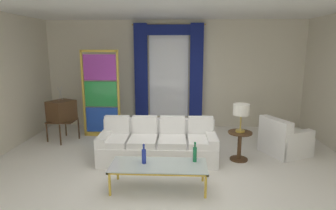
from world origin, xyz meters
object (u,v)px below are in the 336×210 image
(coffee_table, at_px, (159,166))
(bottle_blue_decanter, at_px, (144,155))
(couch_white_long, at_px, (158,145))
(round_side_table, at_px, (240,143))
(table_lamp_brass, at_px, (241,111))
(peacock_figurine, at_px, (118,132))
(stained_glass_divider, at_px, (101,96))
(bottle_crystal_tall, at_px, (195,154))
(vintage_tv, at_px, (62,112))
(armchair_white, at_px, (283,141))

(coffee_table, xyz_separation_m, bottle_blue_decanter, (-0.24, 0.04, 0.17))
(couch_white_long, relative_size, bottle_blue_decanter, 7.12)
(coffee_table, height_order, round_side_table, round_side_table)
(bottle_blue_decanter, relative_size, table_lamp_brass, 0.58)
(round_side_table, bearing_deg, coffee_table, -140.87)
(bottle_blue_decanter, bearing_deg, peacock_figurine, 112.46)
(bottle_blue_decanter, height_order, table_lamp_brass, table_lamp_brass)
(bottle_blue_decanter, distance_m, round_side_table, 2.16)
(stained_glass_divider, bearing_deg, table_lamp_brass, -24.08)
(couch_white_long, bearing_deg, bottle_blue_decanter, -96.26)
(bottle_blue_decanter, xyz_separation_m, round_side_table, (1.78, 1.21, -0.19))
(bottle_crystal_tall, bearing_deg, bottle_blue_decanter, -172.29)
(bottle_blue_decanter, xyz_separation_m, vintage_tv, (-2.31, 2.26, 0.18))
(stained_glass_divider, relative_size, peacock_figurine, 3.67)
(couch_white_long, height_order, round_side_table, couch_white_long)
(stained_glass_divider, xyz_separation_m, peacock_figurine, (0.49, -0.37, -0.84))
(table_lamp_brass, bearing_deg, bottle_crystal_tall, -130.87)
(vintage_tv, distance_m, table_lamp_brass, 4.23)
(bottle_crystal_tall, xyz_separation_m, vintage_tv, (-3.13, 2.14, 0.18))
(bottle_blue_decanter, xyz_separation_m, stained_glass_divider, (-1.43, 2.65, 0.51))
(coffee_table, height_order, bottle_crystal_tall, bottle_crystal_tall)
(couch_white_long, bearing_deg, round_side_table, 0.56)
(vintage_tv, bearing_deg, stained_glass_divider, 24.34)
(peacock_figurine, bearing_deg, coffee_table, -62.97)
(coffee_table, distance_m, bottle_blue_decanter, 0.29)
(peacock_figurine, bearing_deg, stained_glass_divider, 142.87)
(bottle_blue_decanter, xyz_separation_m, bottle_crystal_tall, (0.83, 0.11, 0.01))
(couch_white_long, xyz_separation_m, stained_glass_divider, (-1.56, 1.45, 0.75))
(bottle_blue_decanter, height_order, peacock_figurine, bottle_blue_decanter)
(coffee_table, bearing_deg, armchair_white, 32.86)
(vintage_tv, distance_m, stained_glass_divider, 1.01)
(armchair_white, height_order, table_lamp_brass, table_lamp_brass)
(couch_white_long, height_order, bottle_blue_decanter, couch_white_long)
(bottle_crystal_tall, bearing_deg, coffee_table, -165.63)
(stained_glass_divider, height_order, round_side_table, stained_glass_divider)
(armchair_white, relative_size, round_side_table, 1.81)
(bottle_crystal_tall, bearing_deg, stained_glass_divider, 131.66)
(bottle_blue_decanter, bearing_deg, round_side_table, 34.30)
(couch_white_long, distance_m, armchair_white, 2.70)
(couch_white_long, xyz_separation_m, bottle_blue_decanter, (-0.13, -1.20, 0.24))
(bottle_blue_decanter, bearing_deg, couch_white_long, 83.74)
(vintage_tv, relative_size, table_lamp_brass, 2.36)
(coffee_table, bearing_deg, round_side_table, 39.13)
(vintage_tv, bearing_deg, peacock_figurine, 1.02)
(bottle_blue_decanter, height_order, stained_glass_divider, stained_glass_divider)
(stained_glass_divider, bearing_deg, bottle_blue_decanter, -61.61)
(bottle_crystal_tall, xyz_separation_m, peacock_figurine, (-1.77, 2.17, -0.33))
(couch_white_long, bearing_deg, peacock_figurine, 134.80)
(vintage_tv, distance_m, round_side_table, 4.24)
(couch_white_long, xyz_separation_m, coffee_table, (0.11, -1.24, 0.07))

